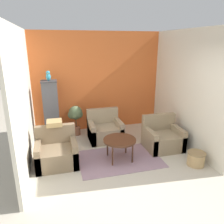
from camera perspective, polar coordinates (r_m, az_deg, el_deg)
name	(u,v)px	position (r m, az deg, el deg)	size (l,w,h in m)	color
ground_plane	(135,192)	(4.08, 6.10, -19.97)	(20.00, 20.00, 0.00)	beige
wall_back_accent	(98,82)	(6.38, -3.77, 7.83)	(3.78, 0.06, 2.80)	orange
wall_left	(23,99)	(4.74, -22.31, 3.07)	(0.06, 3.14, 2.80)	beige
wall_right	(186,90)	(5.62, 18.74, 5.58)	(0.06, 3.14, 2.80)	beige
area_rug	(119,159)	(4.99, 1.96, -12.13)	(1.81, 1.20, 0.01)	gray
coffee_table	(120,141)	(4.79, 2.02, -7.59)	(0.71, 0.71, 0.49)	#472819
armchair_left	(57,153)	(4.84, -14.24, -10.28)	(0.85, 0.74, 0.79)	#7A664C
armchair_right	(162,138)	(5.51, 13.04, -6.63)	(0.85, 0.74, 0.79)	#8E7A5B
armchair_middle	(105,130)	(5.84, -1.91, -4.75)	(0.85, 0.74, 0.79)	#9E896B
birdcage	(52,113)	(5.90, -15.51, -0.32)	(0.57, 0.57, 1.59)	#353539
parrot	(48,76)	(5.69, -16.31, 9.02)	(0.12, 0.21, 0.25)	teal
potted_plant	(76,115)	(6.10, -9.50, -0.90)	(0.41, 0.37, 0.84)	brown
wicker_basket	(196,158)	(5.03, 21.10, -11.19)	(0.37, 0.37, 0.29)	tan
throw_pillow	(54,123)	(4.85, -14.83, -2.77)	(0.32, 0.32, 0.10)	tan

